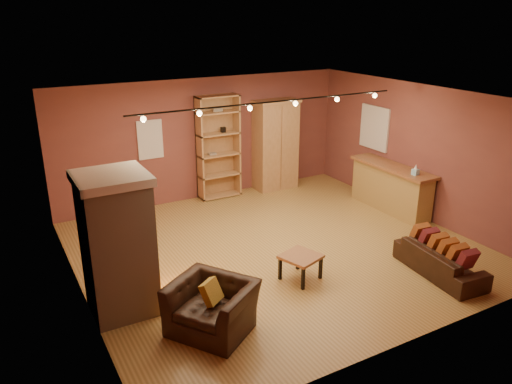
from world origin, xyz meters
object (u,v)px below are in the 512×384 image
bookcase (217,146)px  coffee_table (301,259)px  armoire (275,145)px  loveseat (441,255)px  armchair (212,299)px  bar_counter (391,188)px  fireplace (118,245)px

bookcase → coffee_table: 4.38m
bookcase → armoire: bookcase is taller
loveseat → armchair: 4.01m
armoire → bar_counter: bearing=-60.2°
armoire → bar_counter: armoire is taller
armoire → fireplace: bearing=-143.3°
armoire → loveseat: bearing=-88.5°
fireplace → bar_counter: fireplace is taller
bookcase → coffee_table: bearing=-96.8°
fireplace → bookcase: 4.98m
fireplace → armchair: fireplace is taller
fireplace → bookcase: (3.30, 3.72, 0.17)m
armoire → bar_counter: 2.97m
fireplace → coffee_table: (2.79, -0.54, -0.69)m
armoire → loveseat: (0.13, -5.12, -0.76)m
bookcase → bar_counter: bearing=-42.3°
armchair → armoire: bearing=106.5°
bar_counter → coffee_table: size_ratio=2.97×
bar_counter → bookcase: bearing=137.7°
bar_counter → coffee_table: bar_counter is taller
loveseat → bar_counter: bearing=-20.8°
loveseat → armoire: bearing=7.7°
fireplace → armchair: size_ratio=1.63×
bookcase → coffee_table: bookcase is taller
fireplace → armchair: bearing=-49.8°
loveseat → fireplace: bearing=78.7°
armchair → coffee_table: armchair is taller
armoire → coffee_table: (-2.00, -4.11, -0.74)m
bookcase → armoire: 1.51m
armoire → coffee_table: bearing=-115.9°
bar_counter → armchair: size_ratio=1.64×
armoire → armchair: bearing=-129.5°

